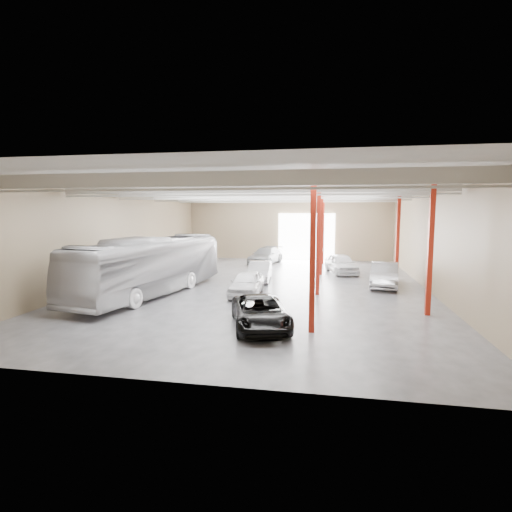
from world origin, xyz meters
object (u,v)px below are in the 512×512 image
(car_row_c, at_px, (266,256))
(car_right_near, at_px, (384,275))
(car_right_far, at_px, (341,264))
(car_row_a, at_px, (247,283))
(car_row_b, at_px, (260,271))
(coach_bus, at_px, (150,266))
(black_sedan, at_px, (260,312))

(car_row_c, distance_m, car_right_near, 14.60)
(car_row_c, xyz_separation_m, car_right_far, (7.31, -4.95, 0.02))
(car_row_a, xyz_separation_m, car_row_b, (-0.08, 5.20, -0.03))
(coach_bus, xyz_separation_m, black_sedan, (8.10, -5.92, -1.12))
(car_right_far, bearing_deg, black_sedan, -118.96)
(car_right_near, bearing_deg, car_right_far, 124.29)
(black_sedan, relative_size, car_row_c, 0.92)
(car_right_near, bearing_deg, black_sedan, -113.55)
(black_sedan, height_order, car_right_far, car_right_far)
(black_sedan, distance_m, car_right_far, 17.32)
(car_row_a, distance_m, car_row_c, 15.05)
(car_row_b, bearing_deg, black_sedan, -84.33)
(car_row_b, bearing_deg, car_row_c, 92.22)
(coach_bus, height_order, car_row_c, coach_bus)
(car_row_c, xyz_separation_m, car_right_near, (10.11, -10.54, 0.04))
(car_row_c, distance_m, car_right_far, 8.82)
(black_sedan, xyz_separation_m, car_right_near, (6.83, 11.26, 0.13))
(car_row_a, distance_m, car_row_b, 5.20)
(car_row_a, relative_size, car_right_near, 0.88)
(coach_bus, relative_size, black_sedan, 2.55)
(car_row_c, relative_size, car_right_far, 1.14)
(car_right_near, distance_m, car_right_far, 6.25)
(car_row_b, distance_m, car_row_c, 9.87)
(car_right_near, bearing_deg, car_row_c, 141.49)
(coach_bus, xyz_separation_m, car_row_b, (5.97, 6.08, -1.09))
(car_row_a, bearing_deg, car_row_c, 93.44)
(car_row_b, height_order, car_right_near, car_right_near)
(coach_bus, relative_size, car_row_c, 2.36)
(coach_bus, xyz_separation_m, car_row_c, (4.82, 15.88, -1.02))
(car_row_b, xyz_separation_m, car_right_far, (6.16, 4.85, 0.09))
(coach_bus, height_order, car_row_a, coach_bus)
(black_sedan, distance_m, car_row_b, 12.19)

